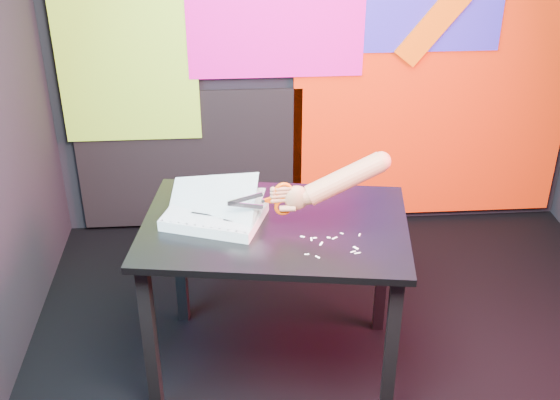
{
  "coord_description": "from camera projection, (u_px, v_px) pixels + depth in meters",
  "views": [
    {
      "loc": [
        -0.49,
        -2.24,
        2.22
      ],
      "look_at": [
        -0.32,
        0.19,
        0.87
      ],
      "focal_mm": 45.0,
      "sensor_mm": 36.0,
      "label": 1
    }
  ],
  "objects": [
    {
      "name": "backdrop",
      "position": [
        332.0,
        74.0,
        3.88
      ],
      "size": [
        2.88,
        0.05,
        2.08
      ],
      "color": "red",
      "rests_on": "ground"
    },
    {
      "name": "room",
      "position": [
        376.0,
        102.0,
        2.4
      ],
      "size": [
        3.01,
        3.01,
        2.71
      ],
      "color": "black",
      "rests_on": "ground"
    },
    {
      "name": "hand_forearm",
      "position": [
        337.0,
        182.0,
        2.78
      ],
      "size": [
        0.47,
        0.12,
        0.23
      ],
      "rotation": [
        0.0,
        0.0,
        0.1
      ],
      "color": "#AE7344",
      "rests_on": "work_table"
    },
    {
      "name": "paper_clippings",
      "position": [
        331.0,
        243.0,
        2.73
      ],
      "size": [
        0.24,
        0.18,
        0.0
      ],
      "color": "white",
      "rests_on": "work_table"
    },
    {
      "name": "printout_stack",
      "position": [
        215.0,
        215.0,
        2.87
      ],
      "size": [
        0.45,
        0.39,
        0.2
      ],
      "rotation": [
        0.0,
        0.0,
        -0.34
      ],
      "color": "silver",
      "rests_on": "work_table"
    },
    {
      "name": "work_table",
      "position": [
        275.0,
        245.0,
        2.91
      ],
      "size": [
        1.17,
        0.87,
        0.75
      ],
      "rotation": [
        0.0,
        0.0,
        -0.14
      ],
      "color": "black",
      "rests_on": "ground"
    },
    {
      "name": "scissors",
      "position": [
        279.0,
        199.0,
        2.77
      ],
      "size": [
        0.26,
        0.04,
        0.15
      ],
      "rotation": [
        0.0,
        0.0,
        0.1
      ],
      "color": "silver",
      "rests_on": "printout_stack"
    }
  ]
}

